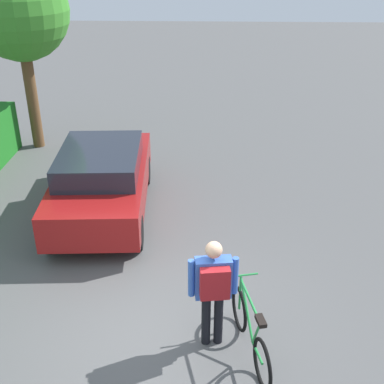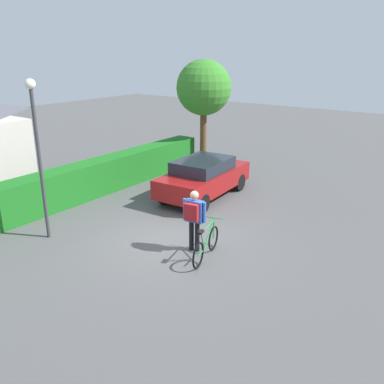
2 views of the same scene
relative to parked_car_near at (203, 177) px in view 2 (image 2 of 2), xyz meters
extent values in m
plane|color=#505050|center=(-3.65, -1.53, -0.79)|extent=(60.00, 60.00, 0.00)
cube|color=#1A691D|center=(-3.65, 3.49, -0.14)|extent=(14.54, 0.90, 1.29)
cube|color=maroon|center=(0.01, 0.00, -0.11)|extent=(4.20, 2.05, 0.69)
cube|color=#1E232D|center=(-0.05, 0.00, 0.46)|extent=(2.29, 1.71, 0.44)
cylinder|color=black|center=(1.35, 0.89, -0.46)|extent=(0.67, 0.22, 0.66)
cylinder|color=black|center=(1.45, -0.71, -0.46)|extent=(0.67, 0.22, 0.66)
cylinder|color=black|center=(-1.43, 0.72, -0.46)|extent=(0.67, 0.22, 0.66)
cylinder|color=black|center=(-1.32, -0.89, -0.46)|extent=(0.67, 0.22, 0.66)
torus|color=black|center=(-3.40, -2.69, -0.44)|extent=(0.68, 0.20, 0.69)
torus|color=black|center=(-4.46, -2.94, -0.44)|extent=(0.68, 0.20, 0.69)
cylinder|color=#268C3F|center=(-3.73, -2.77, -0.16)|extent=(0.69, 0.19, 0.62)
cylinder|color=#268C3F|center=(-4.17, -2.87, -0.18)|extent=(0.27, 0.10, 0.57)
cylinder|color=#268C3F|center=(-3.86, -2.80, 0.09)|extent=(0.85, 0.23, 0.05)
cylinder|color=#268C3F|center=(-4.26, -2.89, -0.45)|extent=(0.41, 0.13, 0.05)
cylinder|color=#268C3F|center=(-3.40, -2.69, -0.15)|extent=(0.04, 0.04, 0.58)
cube|color=black|center=(-4.29, -2.90, 0.13)|extent=(0.24, 0.15, 0.06)
cylinder|color=#268C3F|center=(-3.40, -2.69, 0.17)|extent=(0.14, 0.49, 0.03)
cylinder|color=black|center=(-3.74, -2.20, -0.36)|extent=(0.13, 0.13, 0.85)
cylinder|color=black|center=(-3.71, -2.37, -0.36)|extent=(0.13, 0.13, 0.85)
cube|color=#3359B2|center=(-3.73, -2.29, 0.37)|extent=(0.26, 0.52, 0.60)
sphere|color=tan|center=(-3.73, -2.29, 0.82)|extent=(0.23, 0.23, 0.23)
cylinder|color=#3359B2|center=(-3.77, -1.99, 0.38)|extent=(0.09, 0.09, 0.57)
cylinder|color=#3359B2|center=(-3.69, -2.58, 0.38)|extent=(0.09, 0.09, 0.57)
cube|color=maroon|center=(-3.89, -2.31, 0.40)|extent=(0.21, 0.42, 0.46)
cylinder|color=#38383D|center=(-5.58, 1.67, 1.35)|extent=(0.10, 0.10, 4.26)
sphere|color=#F2EDCC|center=(-5.58, 1.67, 3.60)|extent=(0.28, 0.28, 0.28)
cylinder|color=brown|center=(3.68, 2.58, 0.65)|extent=(0.30, 0.30, 2.86)
sphere|color=#368128|center=(3.68, 2.58, 2.82)|extent=(2.49, 2.49, 2.49)
camera|label=1|loc=(-9.18, -2.20, 4.50)|focal=46.57mm
camera|label=2|loc=(-12.03, -8.30, 4.45)|focal=38.71mm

